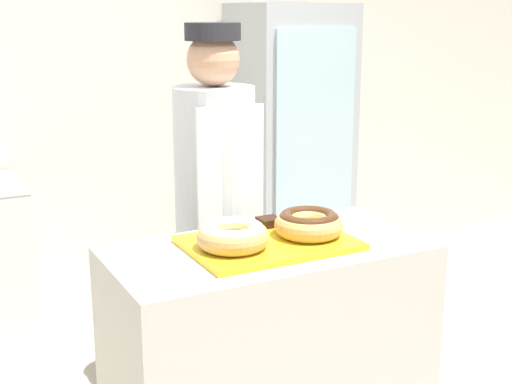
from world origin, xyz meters
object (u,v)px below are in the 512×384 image
serving_tray (269,243)px  donut_chocolate_glaze (309,223)px  brownie_back_left (230,228)px  beverage_fridge (290,146)px  donut_light_glaze (233,235)px  brownie_back_right (269,222)px  baker_person (216,209)px

serving_tray → donut_chocolate_glaze: size_ratio=2.31×
brownie_back_left → serving_tray: bearing=-61.2°
brownie_back_left → beverage_fridge: beverage_fridge is taller
brownie_back_left → donut_chocolate_glaze: bearing=-36.4°
serving_tray → donut_chocolate_glaze: donut_chocolate_glaze is taller
brownie_back_left → donut_light_glaze: bearing=-111.9°
donut_chocolate_glaze → brownie_back_left: (-0.24, 0.18, -0.03)m
brownie_back_right → baker_person: size_ratio=0.05×
donut_light_glaze → donut_chocolate_glaze: size_ratio=1.00×
brownie_back_left → brownie_back_right: (0.17, 0.00, 0.00)m
donut_light_glaze → beverage_fridge: size_ratio=0.14×
serving_tray → baker_person: bearing=84.7°
serving_tray → brownie_back_left: size_ratio=7.38×
brownie_back_left → beverage_fridge: size_ratio=0.04×
donut_light_glaze → beverage_fridge: 2.19m
donut_chocolate_glaze → brownie_back_left: 0.30m
serving_tray → brownie_back_left: (-0.08, 0.15, 0.03)m
donut_light_glaze → brownie_back_right: bearing=36.4°
brownie_back_right → beverage_fridge: bearing=57.6°
donut_light_glaze → donut_chocolate_glaze: bearing=0.0°
serving_tray → donut_light_glaze: bearing=-171.2°
donut_light_glaze → baker_person: baker_person is taller
donut_light_glaze → donut_chocolate_glaze: 0.31m
donut_chocolate_glaze → beverage_fridge: 2.03m
donut_light_glaze → beverage_fridge: beverage_fridge is taller
serving_tray → brownie_back_left: 0.18m
brownie_back_right → baker_person: 0.44m
donut_light_glaze → brownie_back_left: (0.07, 0.18, -0.03)m
donut_light_glaze → brownie_back_right: 0.30m
serving_tray → donut_light_glaze: size_ratio=2.31×
donut_light_glaze → brownie_back_left: donut_light_glaze is taller
serving_tray → brownie_back_left: brownie_back_left is taller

